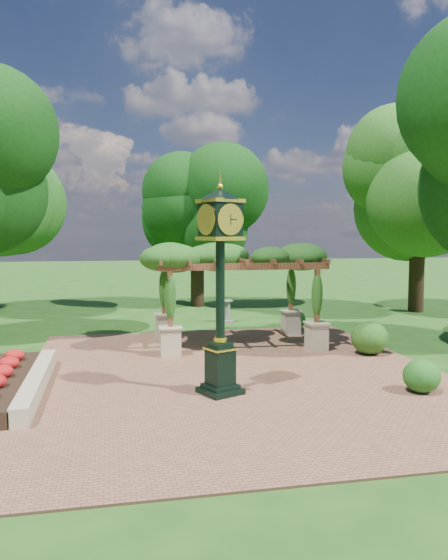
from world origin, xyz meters
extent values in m
plane|color=#1E4714|center=(0.00, 0.00, 0.00)|extent=(120.00, 120.00, 0.00)
cube|color=brown|center=(0.00, 1.00, 0.02)|extent=(10.00, 12.00, 0.04)
cube|color=#C6B793|center=(-4.60, 0.50, 0.20)|extent=(0.35, 5.00, 0.40)
cube|color=black|center=(-0.73, -0.59, 0.10)|extent=(1.02, 1.02, 0.12)
cube|color=black|center=(-0.73, -0.59, 0.62)|extent=(0.64, 0.64, 0.87)
cube|color=yellow|center=(-0.73, -0.59, 1.01)|extent=(0.72, 0.72, 0.04)
cylinder|color=black|center=(-0.73, -0.59, 2.27)|extent=(0.26, 0.26, 2.23)
cube|color=black|center=(-0.73, -0.59, 3.72)|extent=(0.90, 0.90, 0.68)
cylinder|color=beige|center=(-0.59, -0.91, 3.72)|extent=(0.54, 0.26, 0.58)
cone|color=black|center=(-0.73, -0.59, 4.26)|extent=(1.15, 1.15, 0.24)
sphere|color=yellow|center=(-0.73, -0.59, 4.40)|extent=(0.14, 0.14, 0.14)
cube|color=#C2B890|center=(-1.37, 3.29, 0.43)|extent=(0.57, 0.57, 0.77)
cube|color=brown|center=(-1.37, 3.29, 1.65)|extent=(0.14, 0.14, 1.58)
cube|color=#C2B890|center=(2.91, 3.15, 0.43)|extent=(0.57, 0.57, 0.77)
cube|color=brown|center=(2.91, 3.15, 1.65)|extent=(0.14, 0.14, 1.58)
cube|color=#C2B890|center=(-1.28, 5.86, 0.43)|extent=(0.57, 0.57, 0.77)
cube|color=brown|center=(-1.28, 5.86, 1.65)|extent=(0.14, 0.14, 1.58)
cube|color=#C2B890|center=(3.00, 5.72, 0.43)|extent=(0.57, 0.57, 0.77)
cube|color=brown|center=(3.00, 5.72, 1.65)|extent=(0.14, 0.14, 1.58)
cube|color=brown|center=(0.77, 3.22, 2.51)|extent=(4.97, 0.28, 0.19)
cube|color=brown|center=(0.86, 5.79, 2.51)|extent=(4.97, 0.28, 0.19)
ellipsoid|color=#214F16|center=(0.82, 4.51, 2.74)|extent=(5.07, 3.24, 0.86)
cube|color=gray|center=(1.45, 8.83, 0.04)|extent=(0.52, 0.52, 0.09)
cylinder|color=gray|center=(1.45, 8.83, 0.44)|extent=(0.27, 0.27, 0.78)
cylinder|color=gray|center=(1.45, 8.83, 0.85)|extent=(0.49, 0.49, 0.04)
ellipsoid|color=#1F5A19|center=(3.51, -1.40, 0.40)|extent=(1.05, 1.05, 0.71)
ellipsoid|color=#245317|center=(4.16, 2.28, 0.51)|extent=(1.08, 1.08, 0.94)
ellipsoid|color=#255C1A|center=(3.37, 6.50, 0.41)|extent=(0.86, 0.86, 0.75)
cylinder|color=#322114|center=(1.07, 13.77, 1.29)|extent=(0.63, 0.63, 2.58)
ellipsoid|color=#0E360D|center=(1.07, 13.77, 4.62)|extent=(4.05, 4.05, 4.08)
cylinder|color=#311F13|center=(10.28, 10.01, 1.59)|extent=(0.67, 0.67, 3.18)
ellipsoid|color=#295D1A|center=(10.28, 10.01, 5.69)|extent=(4.57, 4.57, 5.02)
camera|label=1|loc=(-3.00, -11.75, 3.42)|focal=35.00mm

